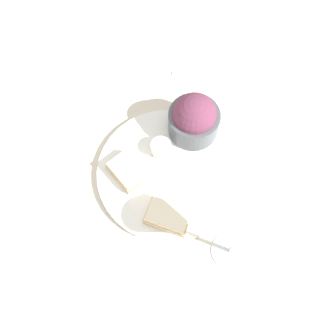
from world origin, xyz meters
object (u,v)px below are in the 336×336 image
Objects in this scene: cheese_toast_near at (168,215)px; fork at (214,74)px; salad_bowl at (194,118)px; sauce_ramekin at (161,148)px; cheese_toast_far at (127,171)px; wine_glass at (240,236)px.

fork is at bearing -51.26° from cheese_toast_near.
salad_bowl reaches higher than sauce_ramekin.
cheese_toast_far is 0.29m from wine_glass.
fork is (0.11, -0.31, -0.02)m from cheese_toast_far.
sauce_ramekin is 0.41× the size of cheese_toast_near.
salad_bowl is at bearing -87.18° from sauce_ramekin.
cheese_toast_near is 0.64× the size of fork.
wine_glass reaches higher than sauce_ramekin.
cheese_toast_far is 0.46× the size of wine_glass.
wine_glass is (-0.26, 0.10, 0.07)m from salad_bowl.
cheese_toast_far is (-0.01, 0.18, -0.03)m from salad_bowl.
sauce_ramekin is 0.28m from wine_glass.
cheese_toast_near is 0.13m from cheese_toast_far.
fork is (0.36, -0.23, -0.13)m from wine_glass.
salad_bowl is 1.03× the size of cheese_toast_near.
sauce_ramekin is at bearing 114.80° from fork.
salad_bowl is at bearing 126.37° from fork.
cheese_toast_near is 1.27× the size of cheese_toast_far.
wine_glass is 0.45m from fork.
cheese_toast_near is at bearing 130.59° from salad_bowl.
wine_glass reaches higher than fork.
fork is at bearing -65.20° from sauce_ramekin.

